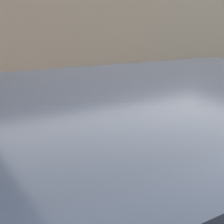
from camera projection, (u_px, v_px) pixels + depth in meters
sidewalk at (72, 179)px, 4.47m from camera, size 24.00×2.80×0.14m
parking_meter at (112, 131)px, 3.29m from camera, size 0.21×0.12×1.48m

